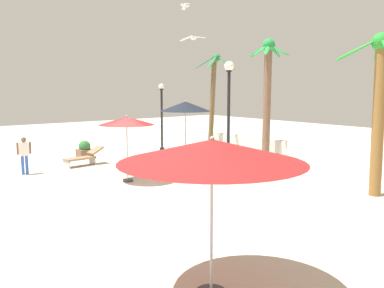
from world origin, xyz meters
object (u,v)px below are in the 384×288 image
Objects in this scene: palm_tree_1 at (213,92)px; lounge_chair_0 at (84,157)px; seagull_1 at (193,38)px; patio_umbrella_1 at (185,107)px; patio_umbrella_2 at (212,152)px; patio_umbrella_0 at (127,121)px; lamp_post_0 at (162,114)px; seagull_2 at (186,6)px; lamp_post_1 at (229,106)px; guest_0 at (24,152)px; planter at (85,150)px; palm_tree_0 at (379,97)px; palm_tree_2 at (267,88)px.

lounge_chair_0 is (-0.66, -7.23, -2.87)m from palm_tree_1.
seagull_1 is at bearing 19.22° from lounge_chair_0.
patio_umbrella_1 is 0.92× the size of patio_umbrella_2.
patio_umbrella_2 reaches higher than patio_umbrella_0.
lamp_post_0 is 7.39m from seagull_2.
patio_umbrella_0 is 0.87× the size of patio_umbrella_1.
patio_umbrella_2 is at bearing -35.34° from patio_umbrella_1.
palm_tree_1 is (-0.97, 2.65, 0.67)m from patio_umbrella_1.
lamp_post_0 is 0.82× the size of lamp_post_1.
lamp_post_0 is 5.62m from lounge_chair_0.
patio_umbrella_2 is at bearing -2.39° from guest_0.
planter reaches higher than lounge_chair_0.
palm_tree_0 reaches higher than patio_umbrella_1.
palm_tree_1 is 0.92× the size of palm_tree_2.
palm_tree_2 reaches higher than patio_umbrella_1.
guest_0 is at bearing -142.48° from palm_tree_0.
patio_umbrella_1 is at bearing -69.89° from palm_tree_1.
palm_tree_1 is at bearing 138.90° from patio_umbrella_2.
planter is at bearing -114.26° from palm_tree_1.
palm_tree_1 is at bearing 126.38° from seagull_2.
seagull_2 reaches higher than lamp_post_1.
guest_0 is at bearing -113.14° from palm_tree_2.
palm_tree_0 is 6.65m from seagull_1.
patio_umbrella_1 is at bearing -139.15° from palm_tree_2.
lamp_post_1 is at bearing -160.30° from palm_tree_0.
patio_umbrella_1 is (-2.46, 4.62, 0.33)m from patio_umbrella_0.
patio_umbrella_1 is at bearing 70.44° from lounge_chair_0.
guest_0 is 1.31× the size of seagull_2.
lamp_post_0 is (-5.93, -1.94, -1.43)m from palm_tree_2.
lamp_post_0 is 1.96× the size of lounge_chair_0.
planter is (-6.74, -6.16, -3.12)m from palm_tree_2.
seagull_2 is (3.16, -4.29, 3.56)m from palm_tree_1.
patio_umbrella_0 is 0.80× the size of patio_umbrella_2.
patio_umbrella_2 is at bearing -52.10° from palm_tree_2.
guest_0 is 1.46× the size of seagull_1.
lounge_chair_0 is at bearing -153.80° from palm_tree_0.
patio_umbrella_0 is 4.01m from lamp_post_1.
patio_umbrella_2 is at bearing -36.28° from seagull_1.
palm_tree_2 is at bearing 66.86° from guest_0.
seagull_1 is at bearing -147.26° from palm_tree_0.
patio_umbrella_2 is 16.36m from lamp_post_0.
patio_umbrella_0 is at bearing 35.84° from guest_0.
seagull_2 is at bearing -23.65° from lamp_post_0.
patio_umbrella_0 is 0.47× the size of palm_tree_1.
palm_tree_0 is 13.49m from guest_0.
patio_umbrella_1 is 2.74× the size of seagull_1.
palm_tree_1 is 7.51m from seagull_1.
palm_tree_2 reaches higher than lamp_post_1.
seagull_2 is at bearing -163.01° from lamp_post_1.
lamp_post_1 is at bearing -13.05° from lamp_post_0.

